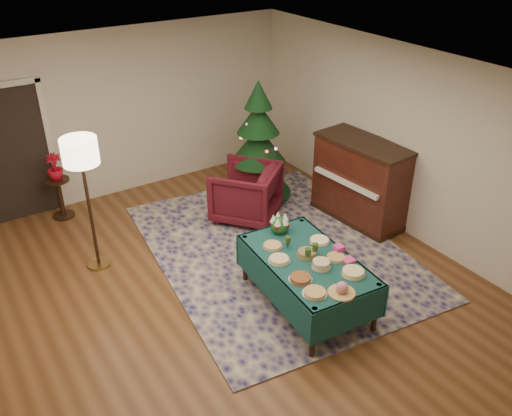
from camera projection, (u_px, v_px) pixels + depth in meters
room_shell at (227, 203)px, 6.11m from camera, size 7.00×7.00×7.00m
doorway at (16, 151)px, 8.02m from camera, size 1.08×0.04×2.16m
rug at (275, 249)px, 7.69m from camera, size 3.67×4.55×0.02m
buffet_table at (307, 268)px, 6.39m from camera, size 1.15×1.81×0.67m
platter_0 at (315, 293)px, 5.74m from camera, size 0.27×0.27×0.04m
platter_1 at (342, 289)px, 5.73m from camera, size 0.30×0.30×0.15m
platter_2 at (353, 272)px, 6.05m from camera, size 0.28×0.28×0.06m
platter_3 at (301, 278)px, 5.96m from camera, size 0.27×0.27×0.05m
platter_4 at (321, 265)px, 6.15m from camera, size 0.23×0.23×0.09m
platter_5 at (336, 258)px, 6.32m from camera, size 0.25×0.25×0.04m
platter_6 at (279, 260)px, 6.27m from camera, size 0.26×0.26×0.05m
platter_7 at (307, 253)px, 6.37m from camera, size 0.25×0.25×0.06m
platter_8 at (319, 240)px, 6.64m from camera, size 0.27×0.27×0.04m
platter_9 at (273, 246)px, 6.54m from camera, size 0.25×0.25×0.04m
goblet_0 at (288, 242)px, 6.49m from camera, size 0.07×0.07×0.16m
goblet_1 at (315, 249)px, 6.35m from camera, size 0.07×0.07×0.16m
goblet_2 at (308, 254)px, 6.26m from camera, size 0.07×0.07×0.16m
napkin_stack at (348, 260)px, 6.27m from camera, size 0.14×0.14×0.04m
gift_box at (339, 249)px, 6.43m from camera, size 0.12×0.12×0.09m
centerpiece at (280, 224)px, 6.79m from camera, size 0.24×0.24×0.28m
armchair at (246, 190)px, 8.27m from camera, size 1.26×1.25×0.95m
floor_lamp at (81, 160)px, 6.61m from camera, size 0.45×0.45×1.85m
side_table at (61, 199)px, 8.38m from camera, size 0.36×0.36×0.65m
potted_plant at (56, 173)px, 8.16m from camera, size 0.23×0.41×0.23m
christmas_tree at (258, 147)px, 8.67m from camera, size 1.11×1.11×1.99m
piano at (361, 182)px, 8.17m from camera, size 0.82×1.54×1.29m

